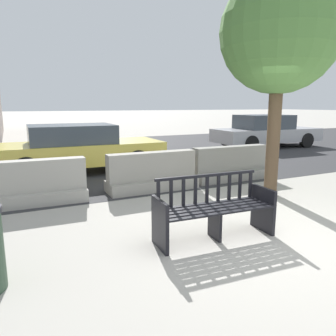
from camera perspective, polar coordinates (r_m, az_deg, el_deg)
The scene contains 9 objects.
ground_plane at distance 4.97m, azimuth 17.24°, elevation -11.40°, with size 200.00×200.00×0.00m, color #ADA89E.
street_asphalt at distance 12.58m, azimuth -10.75°, elevation 2.32°, with size 120.00×12.00×0.01m, color #333335.
street_bench at distance 4.64m, azimuth 8.04°, elevation -7.42°, with size 1.72×0.62×0.88m.
jersey_barrier_centre at distance 7.20m, azimuth -2.77°, elevation -1.16°, with size 2.00×0.69×0.84m.
jersey_barrier_left at distance 6.69m, azimuth -22.67°, elevation -2.95°, with size 2.03×0.76×0.84m.
jersey_barrier_right at distance 8.34m, azimuth 10.75°, elevation 0.33°, with size 2.02×0.73×0.84m.
street_tree at distance 7.10m, azimuth 18.86°, elevation 21.17°, with size 2.31×2.31×4.36m.
car_taxi_near at distance 9.42m, azimuth -15.47°, elevation 3.34°, with size 4.57×1.98×1.32m.
car_sedan_mid at distance 15.14m, azimuth 16.66°, elevation 6.13°, with size 4.87×2.08×1.42m.
Camera 1 is at (-3.21, -3.32, 1.85)m, focal length 35.00 mm.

